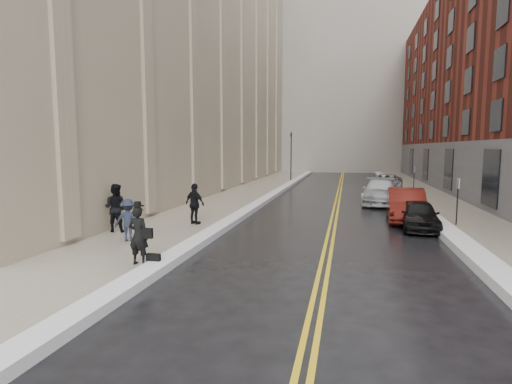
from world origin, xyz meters
The scene contains 21 objects.
ground centered at (0.00, 0.00, 0.00)m, with size 160.00×160.00×0.00m, color black.
sidewalk_left centered at (-4.50, 16.00, 0.07)m, with size 4.00×64.00×0.15m, color gray.
sidewalk_right centered at (9.00, 16.00, 0.07)m, with size 3.00×64.00×0.15m, color gray.
lane_stripe_a centered at (2.38, 16.00, 0.00)m, with size 0.12×64.00×0.01m, color gold.
lane_stripe_b centered at (2.62, 16.00, 0.00)m, with size 0.12×64.00×0.01m, color gold.
snow_ridge_left centered at (-2.20, 16.00, 0.13)m, with size 0.70×60.80×0.26m, color white.
snow_ridge_right centered at (7.15, 16.00, 0.15)m, with size 0.85×60.80×0.30m, color white.
tower_far_center centered at (1.00, 56.00, 26.00)m, with size 28.00×16.00×52.00m, color gray.
tower_far_right centered at (14.00, 66.00, 22.00)m, with size 22.00×18.00×44.00m, color slate.
tower_far_left centered at (-12.00, 72.00, 30.00)m, with size 22.00×18.00×60.00m, color slate.
traffic_signal centered at (-2.60, 30.00, 3.08)m, with size 0.18×0.15×5.20m.
parking_sign_near centered at (7.90, 8.00, 1.36)m, with size 0.06×0.35×2.23m.
parking_sign_far centered at (7.90, 20.00, 1.36)m, with size 0.06×0.35×2.23m.
car_black centered at (6.21, 7.30, 0.64)m, with size 1.52×3.77×1.28m, color black.
car_maroon centered at (5.94, 9.38, 0.79)m, with size 1.68×4.81×1.59m, color #4D130D.
car_silver_near centered at (5.20, 15.40, 0.79)m, with size 2.20×5.42×1.57m, color #ABAEB3.
car_silver_far centered at (6.27, 22.78, 0.73)m, with size 2.42×5.24×1.46m, color #AAAEB3.
pedestrian_main centered at (-2.80, -0.71, 1.02)m, with size 0.63×0.42×1.74m, color black.
pedestrian_a centered at (-6.09, 3.33, 1.13)m, with size 0.96×0.74×1.97m, color black.
pedestrian_b centered at (-4.69, 1.90, 0.93)m, with size 1.01×0.58×1.56m, color #1B2131.
pedestrian_c centered at (-3.53, 5.56, 1.07)m, with size 1.08×0.45×1.84m, color black.
Camera 1 is at (3.10, -11.09, 3.56)m, focal length 28.00 mm.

